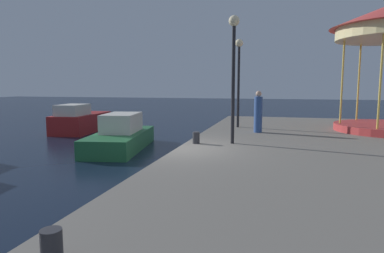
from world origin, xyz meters
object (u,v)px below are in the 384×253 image
Objects in this scene: bollard_north at (52,247)px; bollard_south at (196,138)px; motorboat_green at (121,136)px; person_by_the_water at (258,113)px; lamp_post_mid_promenade at (239,67)px; motorboat_red at (81,121)px; lamp_post_near_edge at (234,57)px.

bollard_south is (-0.29, 7.94, 0.00)m from bollard_north.
person_by_the_water reaches higher than motorboat_green.
lamp_post_mid_promenade is 10.21× the size of bollard_north.
motorboat_green is 5.99m from person_by_the_water.
lamp_post_near_edge is at bearing -32.48° from motorboat_red.
motorboat_green is 4.58m from bollard_south.
lamp_post_near_edge reaches higher than motorboat_red.
person_by_the_water is at bearing 9.82° from motorboat_green.
motorboat_red is at bearing 121.73° from bollard_north.
bollard_north is (-0.56, -12.80, -2.61)m from lamp_post_mid_promenade.
lamp_post_mid_promenade reaches higher than person_by_the_water.
motorboat_red is 11.52× the size of bollard_north.
lamp_post_near_edge reaches higher than bollard_north.
motorboat_green is at bearing 112.49° from bollard_north.
motorboat_red is 11.16m from person_by_the_water.
lamp_post_mid_promenade is at bearing 94.35° from lamp_post_near_edge.
bollard_south is (3.94, -2.28, 0.43)m from motorboat_green.
lamp_post_near_edge is 1.04× the size of lamp_post_mid_promenade.
motorboat_green is at bearing 159.15° from lamp_post_near_edge.
lamp_post_mid_promenade is at bearing 123.24° from person_by_the_water.
motorboat_red reaches higher than bollard_north.
motorboat_green is 13.01× the size of bollard_north.
person_by_the_water is (1.87, 3.29, 0.61)m from bollard_south.
lamp_post_near_edge is 10.62× the size of bollard_south.
lamp_post_near_edge is 2.98m from bollard_south.
lamp_post_near_edge is at bearing -85.65° from lamp_post_mid_promenade.
person_by_the_water is at bearing 60.35° from bollard_south.
motorboat_red is at bearing 137.66° from motorboat_green.
motorboat_red is 17.15m from bollard_north.
lamp_post_mid_promenade is 2.35× the size of person_by_the_water.
motorboat_green is 2.99× the size of person_by_the_water.
bollard_south is at bearing -30.10° from motorboat_green.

